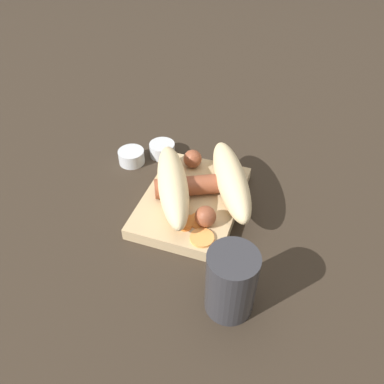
{
  "coord_description": "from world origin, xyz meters",
  "views": [
    {
      "loc": [
        0.42,
        0.14,
        0.44
      ],
      "look_at": [
        0.0,
        0.0,
        0.03
      ],
      "focal_mm": 35.0,
      "sensor_mm": 36.0,
      "label": 1
    }
  ],
  "objects_px": {
    "sausage": "(198,185)",
    "condiment_cup_near": "(162,150)",
    "bread_roll": "(202,182)",
    "drink_glass": "(231,282)",
    "food_tray": "(192,201)",
    "condiment_cup_far": "(132,157)"
  },
  "relations": [
    {
      "from": "drink_glass",
      "to": "food_tray",
      "type": "bearing_deg",
      "value": -146.62
    },
    {
      "from": "food_tray",
      "to": "condiment_cup_near",
      "type": "xyz_separation_m",
      "value": [
        -0.12,
        -0.1,
        0.0
      ]
    },
    {
      "from": "food_tray",
      "to": "bread_roll",
      "type": "bearing_deg",
      "value": 124.9
    },
    {
      "from": "food_tray",
      "to": "condiment_cup_far",
      "type": "height_order",
      "value": "condiment_cup_far"
    },
    {
      "from": "bread_roll",
      "to": "condiment_cup_far",
      "type": "height_order",
      "value": "bread_roll"
    },
    {
      "from": "drink_glass",
      "to": "bread_roll",
      "type": "bearing_deg",
      "value": -151.63
    },
    {
      "from": "condiment_cup_near",
      "to": "drink_glass",
      "type": "xyz_separation_m",
      "value": [
        0.27,
        0.21,
        0.04
      ]
    },
    {
      "from": "bread_roll",
      "to": "drink_glass",
      "type": "xyz_separation_m",
      "value": [
        0.17,
        0.09,
        0.0
      ]
    },
    {
      "from": "food_tray",
      "to": "condiment_cup_near",
      "type": "distance_m",
      "value": 0.15
    },
    {
      "from": "bread_roll",
      "to": "drink_glass",
      "type": "relative_size",
      "value": 2.39
    },
    {
      "from": "food_tray",
      "to": "sausage",
      "type": "distance_m",
      "value": 0.03
    },
    {
      "from": "food_tray",
      "to": "bread_roll",
      "type": "distance_m",
      "value": 0.04
    },
    {
      "from": "food_tray",
      "to": "condiment_cup_near",
      "type": "height_order",
      "value": "condiment_cup_near"
    },
    {
      "from": "food_tray",
      "to": "sausage",
      "type": "xyz_separation_m",
      "value": [
        -0.01,
        0.01,
        0.03
      ]
    },
    {
      "from": "food_tray",
      "to": "bread_roll",
      "type": "relative_size",
      "value": 0.88
    },
    {
      "from": "bread_roll",
      "to": "drink_glass",
      "type": "height_order",
      "value": "drink_glass"
    },
    {
      "from": "condiment_cup_near",
      "to": "drink_glass",
      "type": "distance_m",
      "value": 0.35
    },
    {
      "from": "sausage",
      "to": "condiment_cup_near",
      "type": "xyz_separation_m",
      "value": [
        -0.1,
        -0.11,
        -0.03
      ]
    },
    {
      "from": "bread_roll",
      "to": "condiment_cup_near",
      "type": "bearing_deg",
      "value": -132.87
    },
    {
      "from": "bread_roll",
      "to": "condiment_cup_far",
      "type": "relative_size",
      "value": 4.83
    },
    {
      "from": "condiment_cup_near",
      "to": "condiment_cup_far",
      "type": "relative_size",
      "value": 1.0
    },
    {
      "from": "bread_roll",
      "to": "condiment_cup_far",
      "type": "xyz_separation_m",
      "value": [
        -0.07,
        -0.16,
        -0.04
      ]
    }
  ]
}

